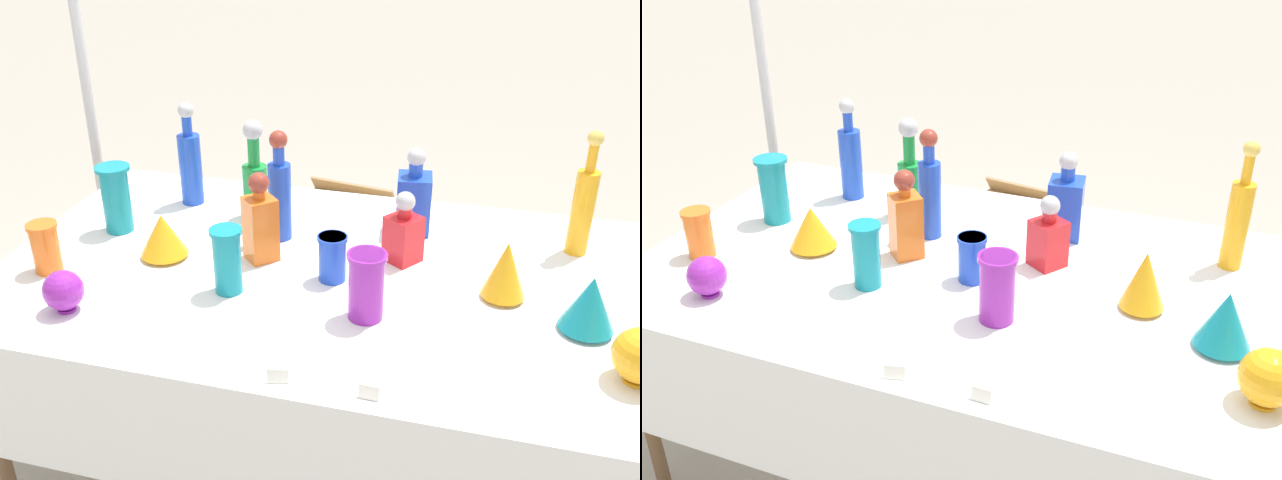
% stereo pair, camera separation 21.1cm
% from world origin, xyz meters
% --- Properties ---
extents(ground_plane, '(40.00, 40.00, 0.00)m').
position_xyz_m(ground_plane, '(0.00, 0.00, 0.00)').
color(ground_plane, '#A0998C').
extents(display_table, '(1.94, 1.19, 0.76)m').
position_xyz_m(display_table, '(0.00, -0.05, 0.70)').
color(display_table, white).
rests_on(display_table, ground).
extents(tall_bottle_0, '(0.08, 0.08, 0.35)m').
position_xyz_m(tall_bottle_0, '(-0.31, 0.31, 0.90)').
color(tall_bottle_0, '#198C38').
rests_on(tall_bottle_0, display_table).
extents(tall_bottle_1, '(0.07, 0.07, 0.40)m').
position_xyz_m(tall_bottle_1, '(0.75, 0.32, 0.92)').
color(tall_bottle_1, orange).
rests_on(tall_bottle_1, display_table).
extents(tall_bottle_2, '(0.07, 0.07, 0.37)m').
position_xyz_m(tall_bottle_2, '(-0.18, 0.17, 0.92)').
color(tall_bottle_2, blue).
rests_on(tall_bottle_2, display_table).
extents(tall_bottle_3, '(0.08, 0.08, 0.37)m').
position_xyz_m(tall_bottle_3, '(-0.57, 0.36, 0.91)').
color(tall_bottle_3, blue).
rests_on(tall_bottle_3, display_table).
extents(square_decanter_0, '(0.12, 0.12, 0.29)m').
position_xyz_m(square_decanter_0, '(0.23, 0.34, 0.88)').
color(square_decanter_0, blue).
rests_on(square_decanter_0, display_table).
extents(square_decanter_1, '(0.13, 0.13, 0.23)m').
position_xyz_m(square_decanter_1, '(0.23, 0.12, 0.86)').
color(square_decanter_1, red).
rests_on(square_decanter_1, display_table).
extents(square_decanter_2, '(0.12, 0.12, 0.29)m').
position_xyz_m(square_decanter_2, '(-0.19, 0.02, 0.89)').
color(square_decanter_2, orange).
rests_on(square_decanter_2, display_table).
extents(slender_vase_0, '(0.09, 0.09, 0.14)m').
position_xyz_m(slender_vase_0, '(0.05, -0.05, 0.84)').
color(slender_vase_0, blue).
rests_on(slender_vase_0, display_table).
extents(slender_vase_1, '(0.09, 0.09, 0.16)m').
position_xyz_m(slender_vase_1, '(-0.79, -0.22, 0.84)').
color(slender_vase_1, orange).
rests_on(slender_vase_1, display_table).
extents(slender_vase_2, '(0.09, 0.09, 0.20)m').
position_xyz_m(slender_vase_2, '(-0.22, -0.19, 0.87)').
color(slender_vase_2, teal).
rests_on(slender_vase_2, display_table).
extents(slender_vase_3, '(0.11, 0.11, 0.19)m').
position_xyz_m(slender_vase_3, '(0.19, -0.22, 0.86)').
color(slender_vase_3, purple).
rests_on(slender_vase_3, display_table).
extents(slender_vase_4, '(0.11, 0.11, 0.23)m').
position_xyz_m(slender_vase_4, '(-0.72, 0.09, 0.88)').
color(slender_vase_4, teal).
rests_on(slender_vase_4, display_table).
extents(fluted_vase_0, '(0.15, 0.15, 0.14)m').
position_xyz_m(fluted_vase_0, '(-0.49, -0.05, 0.84)').
color(fluted_vase_0, orange).
rests_on(fluted_vase_0, display_table).
extents(fluted_vase_1, '(0.12, 0.12, 0.18)m').
position_xyz_m(fluted_vase_1, '(0.54, -0.03, 0.85)').
color(fluted_vase_1, orange).
rests_on(fluted_vase_1, display_table).
extents(fluted_vase_2, '(0.14, 0.14, 0.16)m').
position_xyz_m(fluted_vase_2, '(0.75, -0.14, 0.84)').
color(fluted_vase_2, teal).
rests_on(fluted_vase_2, display_table).
extents(round_bowl_0, '(0.11, 0.11, 0.12)m').
position_xyz_m(round_bowl_0, '(-0.61, -0.40, 0.82)').
color(round_bowl_0, purple).
rests_on(round_bowl_0, display_table).
extents(round_bowl_1, '(0.13, 0.13, 0.14)m').
position_xyz_m(round_bowl_1, '(0.86, -0.32, 0.83)').
color(round_bowl_1, orange).
rests_on(round_bowl_1, display_table).
extents(price_tag_left, '(0.05, 0.02, 0.04)m').
position_xyz_m(price_tag_left, '(0.26, -0.55, 0.78)').
color(price_tag_left, white).
rests_on(price_tag_left, display_table).
extents(price_tag_center, '(0.05, 0.03, 0.04)m').
position_xyz_m(price_tag_center, '(0.04, -0.55, 0.78)').
color(price_tag_center, white).
rests_on(price_tag_center, display_table).
extents(cardboard_box_behind_left, '(0.47, 0.42, 0.45)m').
position_xyz_m(cardboard_box_behind_left, '(-0.38, 1.05, 0.18)').
color(cardboard_box_behind_left, tan).
rests_on(cardboard_box_behind_left, ground).
extents(cardboard_box_behind_right, '(0.55, 0.50, 0.46)m').
position_xyz_m(cardboard_box_behind_right, '(-0.21, 1.29, 0.19)').
color(cardboard_box_behind_right, tan).
rests_on(cardboard_box_behind_right, ground).
extents(canopy_pole, '(0.18, 0.18, 2.65)m').
position_xyz_m(canopy_pole, '(-1.23, 0.78, 1.06)').
color(canopy_pole, silver).
rests_on(canopy_pole, ground).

